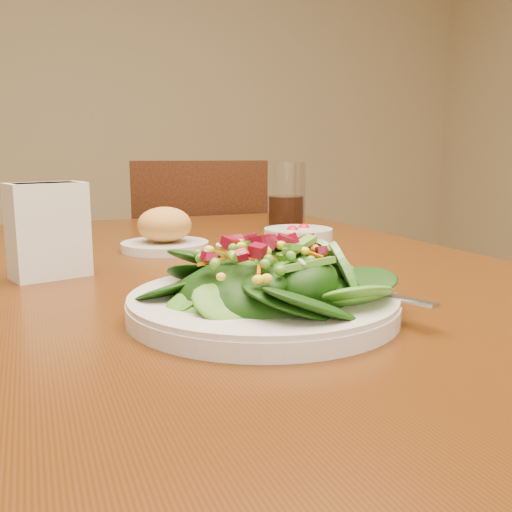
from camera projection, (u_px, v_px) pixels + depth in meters
The scene contains 7 objects.
dining_table at pixel (226, 326), 0.93m from camera, with size 0.90×1.40×0.75m.
chair_far at pixel (199, 293), 1.85m from camera, with size 0.49×0.50×0.90m.
salad_plate at pixel (271, 287), 0.63m from camera, with size 0.30×0.30×0.09m.
bread_plate at pixel (165, 233), 1.04m from camera, with size 0.16×0.16×0.08m.
tomato_bowl at pixel (298, 237), 1.08m from camera, with size 0.13×0.13×0.04m.
drinking_glass at pixel (286, 201), 1.32m from camera, with size 0.09×0.09×0.16m.
napkin_holder at pixel (48, 228), 0.81m from camera, with size 0.12×0.09×0.14m.
Camera 1 is at (-0.29, -0.85, 0.93)m, focal length 40.00 mm.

